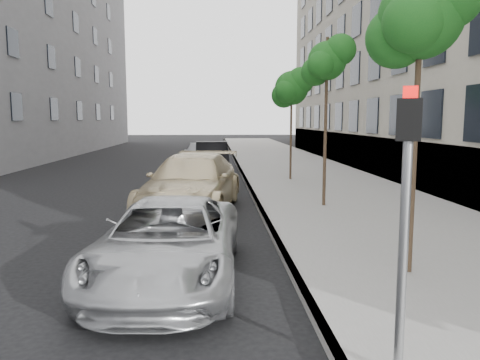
{
  "coord_description": "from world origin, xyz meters",
  "views": [
    {
      "loc": [
        -0.24,
        -6.36,
        2.83
      ],
      "look_at": [
        0.32,
        3.83,
        1.5
      ],
      "focal_mm": 35.0,
      "sensor_mm": 36.0,
      "label": 1
    }
  ],
  "objects": [
    {
      "name": "ground",
      "position": [
        0.0,
        0.0,
        0.0
      ],
      "size": [
        160.0,
        160.0,
        0.0
      ],
      "primitive_type": "plane",
      "color": "black",
      "rests_on": "ground"
    },
    {
      "name": "tree_far",
      "position": [
        3.23,
        14.5,
        4.2
      ],
      "size": [
        1.81,
        1.61,
        4.96
      ],
      "color": "#38281C",
      "rests_on": "sidewalk"
    },
    {
      "name": "sedan_blue",
      "position": [
        -0.32,
        13.39,
        0.67
      ],
      "size": [
        1.89,
        4.04,
        1.34
      ],
      "primitive_type": "imported",
      "rotation": [
        0.0,
        0.0,
        0.08
      ],
      "color": "black",
      "rests_on": "ground"
    },
    {
      "name": "sidewalk",
      "position": [
        4.3,
        24.0,
        0.07
      ],
      "size": [
        6.4,
        72.0,
        0.14
      ],
      "primitive_type": "cube",
      "color": "gray",
      "rests_on": "ground"
    },
    {
      "name": "minivan",
      "position": [
        -1.05,
        1.63,
        0.71
      ],
      "size": [
        2.67,
        5.24,
        1.42
      ],
      "primitive_type": "imported",
      "rotation": [
        0.0,
        0.0,
        -0.06
      ],
      "color": "#A9ABAE",
      "rests_on": "ground"
    },
    {
      "name": "curb",
      "position": [
        1.18,
        24.0,
        0.07
      ],
      "size": [
        0.15,
        72.0,
        0.14
      ],
      "primitive_type": "cube",
      "color": "#9E9B93",
      "rests_on": "ground"
    },
    {
      "name": "signal_pole",
      "position": [
        1.7,
        -1.78,
        2.03
      ],
      "size": [
        0.29,
        0.26,
        3.01
      ],
      "rotation": [
        0.0,
        0.0,
        -0.43
      ],
      "color": "#939699",
      "rests_on": "sidewalk"
    },
    {
      "name": "tree_mid",
      "position": [
        3.23,
        8.0,
        4.57
      ],
      "size": [
        1.56,
        1.36,
        5.22
      ],
      "color": "#38281C",
      "rests_on": "sidewalk"
    },
    {
      "name": "suv",
      "position": [
        -0.93,
        7.81,
        0.88
      ],
      "size": [
        3.43,
        6.37,
        1.75
      ],
      "primitive_type": "imported",
      "rotation": [
        0.0,
        0.0,
        -0.17
      ],
      "color": "beige",
      "rests_on": "ground"
    },
    {
      "name": "tree_near",
      "position": [
        3.23,
        1.5,
        4.52
      ],
      "size": [
        1.74,
        1.54,
        5.24
      ],
      "color": "#38281C",
      "rests_on": "sidewalk"
    },
    {
      "name": "sedan_black",
      "position": [
        -0.37,
        18.89,
        0.8
      ],
      "size": [
        1.78,
        4.91,
        1.61
      ],
      "primitive_type": "imported",
      "rotation": [
        0.0,
        0.0,
        0.02
      ],
      "color": "black",
      "rests_on": "ground"
    },
    {
      "name": "sedan_rear",
      "position": [
        -1.26,
        24.11,
        0.63
      ],
      "size": [
        1.98,
        4.45,
        1.27
      ],
      "primitive_type": "imported",
      "rotation": [
        0.0,
        0.0,
        -0.05
      ],
      "color": "gray",
      "rests_on": "ground"
    }
  ]
}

